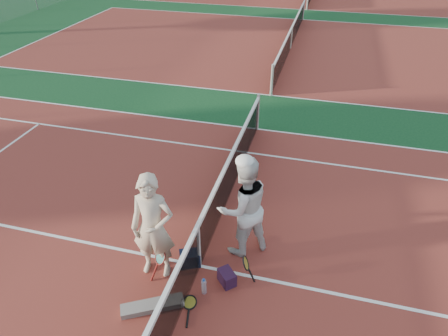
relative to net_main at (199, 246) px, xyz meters
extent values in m
plane|color=#103B1B|center=(0.00, 0.00, -0.51)|extent=(130.00, 130.00, 0.00)
cube|color=maroon|center=(0.00, 0.00, -0.51)|extent=(23.77, 10.97, 0.01)
cube|color=maroon|center=(0.00, 13.50, -0.51)|extent=(23.77, 10.97, 0.01)
imported|color=beige|center=(-0.70, -0.27, 0.52)|extent=(0.80, 0.57, 2.06)
imported|color=silver|center=(0.64, 0.65, 0.51)|extent=(1.25, 1.22, 2.03)
cube|color=black|center=(-0.18, 0.00, -0.36)|extent=(0.44, 0.38, 0.29)
cube|color=black|center=(0.58, -0.24, -0.38)|extent=(0.38, 0.39, 0.26)
cube|color=slate|center=(-0.47, -1.06, -0.46)|extent=(1.01, 0.71, 0.11)
cylinder|color=silver|center=(0.26, -0.55, -0.36)|extent=(0.09, 0.09, 0.30)
camera|label=1|loc=(1.74, -4.79, 5.06)|focal=32.00mm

